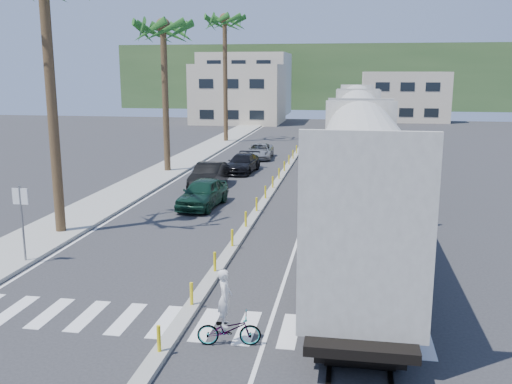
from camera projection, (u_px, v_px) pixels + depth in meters
ground at (200, 296)px, 18.31m from camera, size 140.00×140.00×0.00m
sidewalk at (178, 164)px, 43.79m from camera, size 3.00×90.00×0.15m
rails at (355, 163)px, 44.51m from camera, size 1.56×100.00×0.06m
median at (279, 180)px, 37.55m from camera, size 0.45×60.00×0.85m
crosswalk at (182, 323)px, 16.38m from camera, size 14.00×2.20×0.01m
lane_markings at (259, 168)px, 42.78m from camera, size 9.42×90.00×0.01m
freight_train at (357, 134)px, 38.96m from camera, size 3.00×60.94×5.85m
palm_trees at (169, 16)px, 39.27m from camera, size 3.50×37.20×13.75m
street_sign at (22, 213)px, 21.01m from camera, size 0.60×0.08×3.00m
buildings at (280, 89)px, 87.57m from camera, size 38.00×27.00×10.00m
hillside at (330, 77)px, 113.54m from camera, size 80.00×20.00×12.00m
car_lead at (203, 193)px, 30.22m from camera, size 2.60×4.78×1.52m
car_second at (209, 175)px, 35.33m from camera, size 1.68×4.63×1.52m
car_third at (242, 163)px, 40.62m from camera, size 2.54×4.79×1.31m
car_rear at (260, 151)px, 47.11m from camera, size 2.59×4.72×1.24m
cyclist at (228, 322)px, 14.95m from camera, size 1.12×1.87×2.09m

